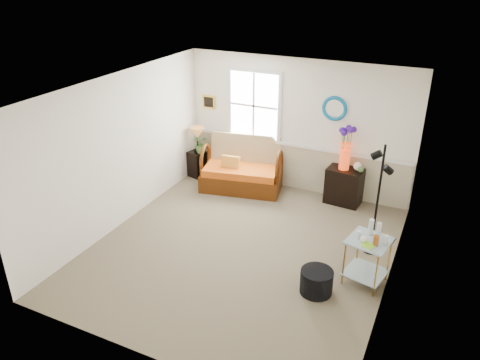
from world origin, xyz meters
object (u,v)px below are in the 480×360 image
at_px(lamp_stand, 197,164).
at_px(cabinet, 344,186).
at_px(floor_lamp, 378,200).
at_px(ottoman, 316,282).
at_px(side_table, 367,261).
at_px(loveseat, 242,165).

relative_size(lamp_stand, cabinet, 0.79).
height_order(cabinet, floor_lamp, floor_lamp).
distance_m(cabinet, floor_lamp, 1.73).
bearing_deg(floor_lamp, ottoman, -114.95).
bearing_deg(cabinet, ottoman, -78.95).
distance_m(cabinet, ottoman, 2.81).
height_order(cabinet, side_table, side_table).
bearing_deg(ottoman, side_table, 43.03).
distance_m(lamp_stand, ottoman, 4.34).
distance_m(side_table, floor_lamp, 1.01).
bearing_deg(floor_lamp, lamp_stand, 156.70).
bearing_deg(cabinet, lamp_stand, -173.17).
bearing_deg(ottoman, floor_lamp, 70.28).
xyz_separation_m(loveseat, ottoman, (2.33, -2.52, -0.34)).
relative_size(lamp_stand, ottoman, 1.21).
relative_size(loveseat, lamp_stand, 2.84).
height_order(loveseat, floor_lamp, floor_lamp).
relative_size(lamp_stand, floor_lamp, 0.30).
bearing_deg(lamp_stand, ottoman, -37.60).
relative_size(side_table, floor_lamp, 0.39).
relative_size(side_table, ottoman, 1.55).
height_order(side_table, ottoman, side_table).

